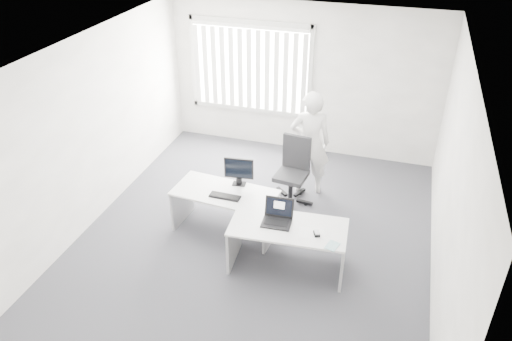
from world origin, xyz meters
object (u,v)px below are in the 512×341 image
(desk_near, at_px, (288,238))
(desk_far, at_px, (225,203))
(laptop, at_px, (277,215))
(person, at_px, (310,143))
(office_chair, at_px, (292,182))
(monitor, at_px, (239,172))

(desk_near, xyz_separation_m, desk_far, (-1.08, 0.54, -0.01))
(desk_near, height_order, laptop, laptop)
(desk_near, bearing_deg, person, 90.06)
(office_chair, xyz_separation_m, monitor, (-0.62, -0.83, 0.56))
(monitor, bearing_deg, desk_near, -46.73)
(person, bearing_deg, desk_far, 41.62)
(office_chair, xyz_separation_m, person, (0.19, 0.36, 0.55))
(office_chair, relative_size, laptop, 2.87)
(office_chair, bearing_deg, person, 68.53)
(desk_near, bearing_deg, laptop, 174.72)
(desk_near, xyz_separation_m, monitor, (-0.95, 0.80, 0.40))
(desk_far, xyz_separation_m, laptop, (0.92, -0.54, 0.35))
(laptop, relative_size, monitor, 0.88)
(desk_far, distance_m, monitor, 0.50)
(laptop, bearing_deg, office_chair, 92.97)
(office_chair, height_order, person, person)
(office_chair, distance_m, person, 0.69)
(laptop, height_order, monitor, monitor)
(laptop, distance_m, monitor, 1.12)
(monitor, bearing_deg, office_chair, 46.79)
(laptop, bearing_deg, desk_far, 146.61)
(desk_far, bearing_deg, office_chair, 60.30)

